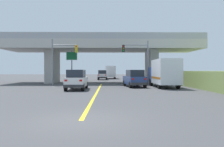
{
  "coord_description": "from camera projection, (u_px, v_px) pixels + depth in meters",
  "views": [
    {
      "loc": [
        1.08,
        -8.46,
        1.93
      ],
      "look_at": [
        1.43,
        16.88,
        1.6
      ],
      "focal_mm": 35.27,
      "sensor_mm": 36.0,
      "label": 1
    }
  ],
  "objects": [
    {
      "name": "sedan_oncoming",
      "position": [
        102.0,
        75.0,
        46.66
      ],
      "size": [
        1.92,
        4.46,
        2.02
      ],
      "color": "silver",
      "rests_on": "ground"
    },
    {
      "name": "ground",
      "position": [
        102.0,
        83.0,
        34.88
      ],
      "size": [
        160.0,
        160.0,
        0.0
      ],
      "primitive_type": "plane",
      "color": "#424244"
    },
    {
      "name": "lane_divider_stripe",
      "position": [
        97.0,
        91.0,
        20.35
      ],
      "size": [
        0.2,
        23.78,
        0.01
      ],
      "primitive_type": "cube",
      "color": "yellow",
      "rests_on": "ground"
    },
    {
      "name": "semi_truck_distant",
      "position": [
        111.0,
        72.0,
        52.93
      ],
      "size": [
        2.33,
        7.58,
        3.01
      ],
      "color": "red",
      "rests_on": "ground"
    },
    {
      "name": "highway_sign",
      "position": [
        72.0,
        59.0,
        33.1
      ],
      "size": [
        1.65,
        0.17,
        4.92
      ],
      "color": "#56595E",
      "rests_on": "ground"
    },
    {
      "name": "suv_crossing",
      "position": [
        134.0,
        78.0,
        25.86
      ],
      "size": [
        2.46,
        4.56,
        2.02
      ],
      "rotation": [
        0.0,
        0.0,
        0.14
      ],
      "color": "navy",
      "rests_on": "ground"
    },
    {
      "name": "suv_lead",
      "position": [
        77.0,
        80.0,
        22.21
      ],
      "size": [
        1.87,
        4.5,
        2.02
      ],
      "color": "silver",
      "rests_on": "ground"
    },
    {
      "name": "traffic_signal_farside",
      "position": [
        61.0,
        56.0,
        28.23
      ],
      "size": [
        3.33,
        0.36,
        5.99
      ],
      "color": "slate",
      "rests_on": "ground"
    },
    {
      "name": "overpass_bridge",
      "position": [
        102.0,
        49.0,
        34.81
      ],
      "size": [
        29.92,
        8.21,
        7.33
      ],
      "color": "#B7B5AD",
      "rests_on": "ground"
    },
    {
      "name": "box_truck",
      "position": [
        164.0,
        73.0,
        25.26
      ],
      "size": [
        2.33,
        6.81,
        3.19
      ],
      "color": "navy",
      "rests_on": "ground"
    },
    {
      "name": "traffic_signal_nearside",
      "position": [
        139.0,
        56.0,
        28.86
      ],
      "size": [
        3.47,
        0.36,
        5.86
      ],
      "color": "slate",
      "rests_on": "ground"
    }
  ]
}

